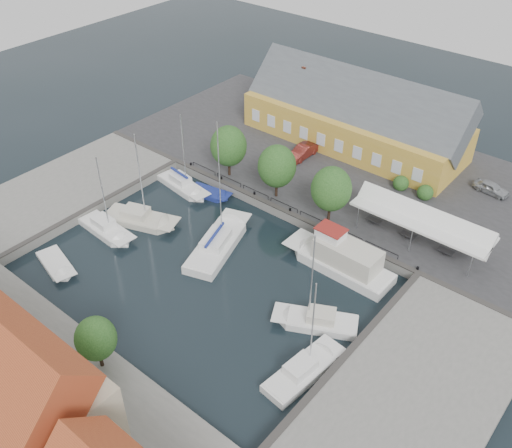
{
  "coord_description": "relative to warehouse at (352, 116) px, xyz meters",
  "views": [
    {
      "loc": [
        29.88,
        -30.34,
        36.86
      ],
      "look_at": [
        0.0,
        6.0,
        1.5
      ],
      "focal_mm": 40.0,
      "sensor_mm": 36.0,
      "label": 1
    }
  ],
  "objects": [
    {
      "name": "ground",
      "position": [
        2.6,
        -28.36,
        -4.43
      ],
      "size": [
        140.0,
        140.0,
        0.0
      ],
      "primitive_type": "plane",
      "color": "black",
      "rests_on": "ground"
    },
    {
      "name": "north_quay",
      "position": [
        2.6,
        -5.36,
        -3.93
      ],
      "size": [
        56.0,
        26.0,
        1.0
      ],
      "primitive_type": "cube",
      "color": "#2D2D30",
      "rests_on": "ground"
    },
    {
      "name": "west_quay",
      "position": [
        -19.4,
        -30.36,
        -3.93
      ],
      "size": [
        12.0,
        24.0,
        1.0
      ],
      "primitive_type": "cube",
      "color": "slate",
      "rests_on": "ground"
    },
    {
      "name": "east_quay",
      "position": [
        24.6,
        -30.36,
        -3.93
      ],
      "size": [
        12.0,
        24.0,
        1.0
      ],
      "primitive_type": "cube",
      "color": "slate",
      "rests_on": "ground"
    },
    {
      "name": "south_bank",
      "position": [
        2.6,
        -49.36,
        -3.93
      ],
      "size": [
        56.0,
        14.0,
        1.0
      ],
      "primitive_type": "cube",
      "color": "slate",
      "rests_on": "ground"
    },
    {
      "name": "quay_edge_fittings",
      "position": [
        2.62,
        -23.61,
        -3.37
      ],
      "size": [
        56.0,
        24.72,
        0.4
      ],
      "color": "#383533",
      "rests_on": "north_quay"
    },
    {
      "name": "warehouse",
      "position": [
        0.0,
        0.0,
        0.0
      ],
      "size": [
        28.56,
        14.0,
        9.55
      ],
      "color": "gold",
      "rests_on": "north_quay"
    },
    {
      "name": "tent_canopy",
      "position": [
        16.6,
        -13.86,
        -0.74
      ],
      "size": [
        14.0,
        4.0,
        2.83
      ],
      "color": "white",
      "rests_on": "north_quay"
    },
    {
      "name": "quay_trees",
      "position": [
        0.6,
        -16.36,
        0.45
      ],
      "size": [
        18.2,
        4.2,
        6.3
      ],
      "color": "black",
      "rests_on": "north_quay"
    },
    {
      "name": "car_silver",
      "position": [
        18.9,
        -0.5,
        -2.75
      ],
      "size": [
        4.1,
        1.99,
        1.35
      ],
      "primitive_type": "imported",
      "rotation": [
        0.0,
        0.0,
        1.47
      ],
      "color": "#A5A9AD",
      "rests_on": "north_quay"
    },
    {
      "name": "car_red",
      "position": [
        -2.16,
        -7.49,
        -2.64
      ],
      "size": [
        1.79,
        4.83,
        1.58
      ],
      "primitive_type": "imported",
      "rotation": [
        0.0,
        0.0,
        -0.03
      ],
      "color": "maroon",
      "rests_on": "north_quay"
    },
    {
      "name": "center_sailboat",
      "position": [
        0.91,
        -26.41,
        -4.07
      ],
      "size": [
        6.19,
        10.89,
        14.27
      ],
      "color": "white",
      "rests_on": "ground"
    },
    {
      "name": "trawler",
      "position": [
        12.36,
        -21.21,
        -3.41
      ],
      "size": [
        11.51,
        3.57,
        5.0
      ],
      "color": "white",
      "rests_on": "ground"
    },
    {
      "name": "east_boat_b",
      "position": [
        14.73,
        -28.73,
        -4.17
      ],
      "size": [
        7.72,
        5.54,
        10.36
      ],
      "color": "white",
      "rests_on": "ground"
    },
    {
      "name": "east_boat_c",
      "position": [
        16.88,
        -33.91,
        -4.17
      ],
      "size": [
        3.28,
        7.9,
        9.95
      ],
      "color": "white",
      "rests_on": "ground"
    },
    {
      "name": "west_boat_a",
      "position": [
        -9.72,
        -20.91,
        -4.15
      ],
      "size": [
        7.93,
        3.21,
        10.37
      ],
      "color": "white",
      "rests_on": "ground"
    },
    {
      "name": "west_boat_b",
      "position": [
        -8.63,
        -28.52,
        -4.17
      ],
      "size": [
        8.72,
        5.44,
        11.39
      ],
      "color": "beige",
      "rests_on": "ground"
    },
    {
      "name": "west_boat_c",
      "position": [
        -9.94,
        -31.96,
        -4.17
      ],
      "size": [
        7.5,
        2.79,
        10.09
      ],
      "color": "white",
      "rests_on": "ground"
    },
    {
      "name": "launch_sw",
      "position": [
        -9.41,
        -38.55,
        -4.34
      ],
      "size": [
        5.96,
        3.41,
        0.98
      ],
      "color": "white",
      "rests_on": "ground"
    },
    {
      "name": "launch_nw",
      "position": [
        -6.45,
        -19.89,
        -4.34
      ],
      "size": [
        5.36,
        2.9,
        0.88
      ],
      "color": "navy",
      "rests_on": "ground"
    }
  ]
}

